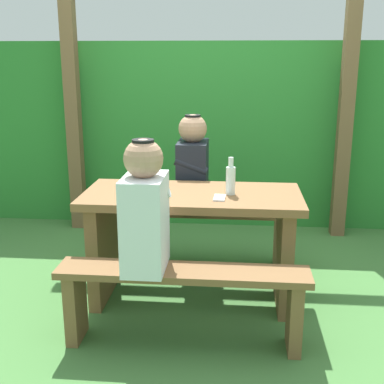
{
  "coord_description": "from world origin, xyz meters",
  "views": [
    {
      "loc": [
        0.28,
        -3.09,
        1.59
      ],
      "look_at": [
        0.0,
        0.0,
        0.75
      ],
      "focal_mm": 46.93,
      "sensor_mm": 36.0,
      "label": 1
    }
  ],
  "objects_px": {
    "bottle_left": "(231,179)",
    "bench_far": "(199,225)",
    "bench_near": "(183,291)",
    "person_white_shirt": "(145,210)",
    "picnic_table": "(192,228)",
    "drinking_glass": "(150,181)",
    "cell_phone": "(220,198)",
    "person_black_coat": "(193,166)"
  },
  "relations": [
    {
      "from": "drinking_glass",
      "to": "cell_phone",
      "type": "height_order",
      "value": "drinking_glass"
    },
    {
      "from": "picnic_table",
      "to": "bench_far",
      "type": "height_order",
      "value": "picnic_table"
    },
    {
      "from": "bench_near",
      "to": "drinking_glass",
      "type": "height_order",
      "value": "drinking_glass"
    },
    {
      "from": "person_black_coat",
      "to": "cell_phone",
      "type": "bearing_deg",
      "value": -71.41
    },
    {
      "from": "bench_far",
      "to": "drinking_glass",
      "type": "height_order",
      "value": "drinking_glass"
    },
    {
      "from": "bench_far",
      "to": "bottle_left",
      "type": "relative_size",
      "value": 5.86
    },
    {
      "from": "picnic_table",
      "to": "bench_near",
      "type": "height_order",
      "value": "picnic_table"
    },
    {
      "from": "picnic_table",
      "to": "person_white_shirt",
      "type": "height_order",
      "value": "person_white_shirt"
    },
    {
      "from": "drinking_glass",
      "to": "person_black_coat",
      "type": "bearing_deg",
      "value": 61.52
    },
    {
      "from": "bottle_left",
      "to": "drinking_glass",
      "type": "bearing_deg",
      "value": 167.12
    },
    {
      "from": "cell_phone",
      "to": "person_white_shirt",
      "type": "bearing_deg",
      "value": -128.97
    },
    {
      "from": "picnic_table",
      "to": "person_white_shirt",
      "type": "bearing_deg",
      "value": -109.89
    },
    {
      "from": "picnic_table",
      "to": "bottle_left",
      "type": "xyz_separation_m",
      "value": [
        0.25,
        -0.01,
        0.34
      ]
    },
    {
      "from": "cell_phone",
      "to": "bench_near",
      "type": "bearing_deg",
      "value": -110.16
    },
    {
      "from": "drinking_glass",
      "to": "cell_phone",
      "type": "distance_m",
      "value": 0.53
    },
    {
      "from": "picnic_table",
      "to": "drinking_glass",
      "type": "distance_m",
      "value": 0.42
    },
    {
      "from": "bench_near",
      "to": "bench_far",
      "type": "distance_m",
      "value": 1.13
    },
    {
      "from": "bench_far",
      "to": "cell_phone",
      "type": "distance_m",
      "value": 0.82
    },
    {
      "from": "bottle_left",
      "to": "person_white_shirt",
      "type": "bearing_deg",
      "value": -129.21
    },
    {
      "from": "bench_far",
      "to": "person_white_shirt",
      "type": "relative_size",
      "value": 1.95
    },
    {
      "from": "bench_near",
      "to": "cell_phone",
      "type": "bearing_deg",
      "value": 67.89
    },
    {
      "from": "person_white_shirt",
      "to": "cell_phone",
      "type": "xyz_separation_m",
      "value": [
        0.38,
        0.44,
        -0.04
      ]
    },
    {
      "from": "person_black_coat",
      "to": "picnic_table",
      "type": "bearing_deg",
      "value": -85.24
    },
    {
      "from": "drinking_glass",
      "to": "bench_far",
      "type": "bearing_deg",
      "value": 57.31
    },
    {
      "from": "bench_far",
      "to": "person_white_shirt",
      "type": "height_order",
      "value": "person_white_shirt"
    },
    {
      "from": "picnic_table",
      "to": "person_black_coat",
      "type": "distance_m",
      "value": 0.63
    },
    {
      "from": "picnic_table",
      "to": "bench_near",
      "type": "bearing_deg",
      "value": -90.0
    },
    {
      "from": "drinking_glass",
      "to": "bottle_left",
      "type": "bearing_deg",
      "value": -12.88
    },
    {
      "from": "person_white_shirt",
      "to": "person_black_coat",
      "type": "bearing_deg",
      "value": 82.07
    },
    {
      "from": "picnic_table",
      "to": "person_white_shirt",
      "type": "distance_m",
      "value": 0.66
    },
    {
      "from": "bench_far",
      "to": "bench_near",
      "type": "bearing_deg",
      "value": -90.0
    },
    {
      "from": "bench_near",
      "to": "picnic_table",
      "type": "bearing_deg",
      "value": 90.0
    },
    {
      "from": "picnic_table",
      "to": "bottle_left",
      "type": "relative_size",
      "value": 5.86
    },
    {
      "from": "person_white_shirt",
      "to": "person_black_coat",
      "type": "relative_size",
      "value": 1.0
    },
    {
      "from": "person_white_shirt",
      "to": "person_black_coat",
      "type": "distance_m",
      "value": 1.13
    },
    {
      "from": "bench_near",
      "to": "person_white_shirt",
      "type": "height_order",
      "value": "person_white_shirt"
    },
    {
      "from": "bench_far",
      "to": "cell_phone",
      "type": "bearing_deg",
      "value": -75.09
    },
    {
      "from": "person_white_shirt",
      "to": "bottle_left",
      "type": "bearing_deg",
      "value": 50.79
    },
    {
      "from": "bottle_left",
      "to": "bench_far",
      "type": "bearing_deg",
      "value": 113.16
    },
    {
      "from": "person_black_coat",
      "to": "drinking_glass",
      "type": "distance_m",
      "value": 0.51
    },
    {
      "from": "person_black_coat",
      "to": "cell_phone",
      "type": "xyz_separation_m",
      "value": [
        0.23,
        -0.68,
        -0.04
      ]
    },
    {
      "from": "cell_phone",
      "to": "bench_far",
      "type": "bearing_deg",
      "value": 106.85
    }
  ]
}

